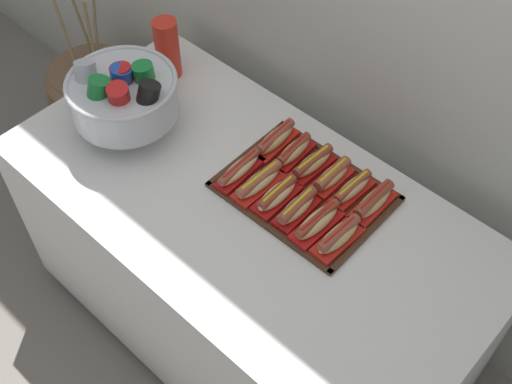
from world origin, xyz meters
The scene contains 18 objects.
ground_plane centered at (0.00, 0.00, 0.00)m, with size 10.00×10.00×0.00m, color gray.
buffet_table centered at (0.00, 0.00, 0.41)m, with size 1.54×0.80×0.77m.
floor_vase centered at (-1.11, 0.21, 0.25)m, with size 0.48×0.48×0.95m.
serving_tray centered at (0.11, 0.13, 0.78)m, with size 0.48×0.37×0.01m.
hot_dog_0 centered at (-0.08, 0.05, 0.81)m, with size 0.07×0.19×0.06m.
hot_dog_1 centered at (0.00, 0.05, 0.81)m, with size 0.07×0.18×0.06m.
hot_dog_2 centered at (0.07, 0.05, 0.81)m, with size 0.07×0.17×0.06m.
hot_dog_3 centered at (0.15, 0.05, 0.81)m, with size 0.07×0.16×0.06m.
hot_dog_4 centered at (0.22, 0.05, 0.81)m, with size 0.07×0.18×0.06m.
hot_dog_5 centered at (0.30, 0.05, 0.81)m, with size 0.07×0.17×0.06m.
hot_dog_6 centered at (-0.08, 0.21, 0.81)m, with size 0.08×0.18×0.06m.
hot_dog_7 centered at (-0.01, 0.21, 0.81)m, with size 0.07×0.17×0.06m.
hot_dog_8 centered at (0.07, 0.22, 0.81)m, with size 0.07×0.17×0.06m.
hot_dog_9 centered at (0.14, 0.22, 0.81)m, with size 0.07×0.15×0.06m.
hot_dog_10 centered at (0.22, 0.22, 0.81)m, with size 0.06×0.16×0.06m.
hot_dog_11 centered at (0.29, 0.22, 0.81)m, with size 0.06×0.17×0.06m.
punch_bowl centered at (-0.48, -0.05, 0.92)m, with size 0.35×0.35×0.26m.
cup_stack centered at (-0.59, 0.23, 0.88)m, with size 0.08×0.08×0.22m.
Camera 1 is at (0.84, -0.87, 2.29)m, focal length 45.75 mm.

